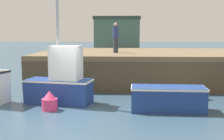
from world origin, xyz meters
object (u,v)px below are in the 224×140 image
at_px(rowboat, 186,95).
at_px(dockworker, 116,38).
at_px(fishing_boat_near_right, 61,81).
at_px(fishing_boat_mid, 168,98).
at_px(mooring_buoy_foreground, 50,102).

bearing_deg(rowboat, dockworker, 129.42).
xyz_separation_m(fishing_boat_near_right, fishing_boat_mid, (4.40, -1.01, -0.46)).
bearing_deg(fishing_boat_mid, fishing_boat_near_right, 167.12).
distance_m(rowboat, dockworker, 5.81).
xyz_separation_m(fishing_boat_near_right, rowboat, (5.47, 0.93, -0.77)).
height_order(fishing_boat_near_right, mooring_buoy_foreground, fishing_boat_near_right).
relative_size(fishing_boat_near_right, fishing_boat_mid, 1.86).
relative_size(fishing_boat_near_right, rowboat, 2.75).
relative_size(fishing_boat_near_right, mooring_buoy_foreground, 7.05).
distance_m(fishing_boat_near_right, rowboat, 5.60).
bearing_deg(rowboat, fishing_boat_mid, -118.93).
distance_m(rowboat, mooring_buoy_foreground, 6.05).
bearing_deg(mooring_buoy_foreground, dockworker, 68.93).
height_order(dockworker, mooring_buoy_foreground, dockworker).
bearing_deg(fishing_boat_mid, dockworker, 110.67).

